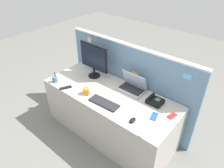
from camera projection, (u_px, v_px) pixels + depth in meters
The scene contains 14 objects.
ground_plane at pixel (110, 131), 3.25m from camera, with size 10.00×10.00×0.00m, color slate.
desk at pixel (110, 113), 3.05m from camera, with size 1.94×0.79×0.73m, color #ADA89E.
cubicle_divider at pixel (128, 84), 3.17m from camera, with size 2.17×0.08×1.30m.
desktop_monitor at pixel (94, 58), 3.05m from camera, with size 0.51×0.18×0.52m.
laptop at pixel (133, 86), 2.87m from camera, with size 0.38×0.25×0.25m.
desk_phone at pixel (155, 101), 2.65m from camera, with size 0.20×0.17×0.09m.
keyboard_main at pixel (104, 103), 2.65m from camera, with size 0.41×0.15×0.02m, color #232328.
computer_mouse_right_hand at pixel (133, 120), 2.37m from camera, with size 0.06×0.10×0.03m, color black.
pen_cup at pixel (55, 79), 3.05m from camera, with size 0.08×0.08×0.17m.
cell_phone_blue_case at pixel (154, 116), 2.45m from camera, with size 0.07×0.15×0.01m, color blue.
cell_phone_red_case at pixel (172, 116), 2.45m from camera, with size 0.07×0.13×0.01m, color #B22323.
cell_phone_silver_slab at pixel (146, 135), 2.21m from camera, with size 0.08×0.13×0.01m, color #B7BAC1.
tv_remote at pixel (66, 88), 2.93m from camera, with size 0.04×0.17×0.02m, color black.
coffee_mug at pixel (86, 91), 2.80m from camera, with size 0.13×0.09×0.09m.
Camera 1 is at (1.50, -1.74, 2.41)m, focal length 33.29 mm.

